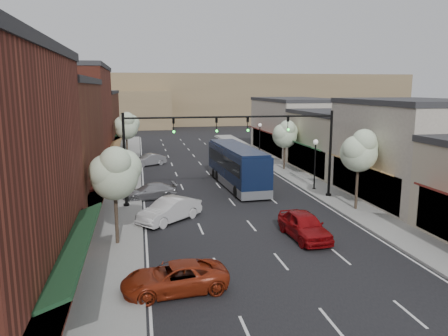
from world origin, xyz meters
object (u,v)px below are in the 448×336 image
lamp_post_far (260,135)px  parked_car_a (175,278)px  parked_car_e (149,160)px  coach_bus (237,165)px  tree_right_far (285,133)px  tree_left_near (115,172)px  parked_car_b (170,210)px  lamp_post_near (315,156)px  signal_mast_left (157,145)px  red_hatchback (304,225)px  signal_mast_right (302,141)px  parked_car_c (150,191)px  tree_right_near (360,150)px  tree_left_far (127,125)px

lamp_post_far → parked_car_a: lamp_post_far is taller
parked_car_e → coach_bus: bearing=2.4°
tree_right_far → tree_left_near: tree_left_near is taller
parked_car_b → tree_left_near: bearing=-80.4°
tree_right_far → lamp_post_near: bearing=-93.3°
signal_mast_left → red_hatchback: (8.07, -8.89, -3.83)m
signal_mast_right → lamp_post_far: 20.19m
parked_car_a → coach_bus: bearing=154.0°
red_hatchback → parked_car_c: bearing=124.3°
red_hatchback → parked_car_b: red_hatchback is taller
tree_right_near → red_hatchback: 8.46m
tree_right_far → tree_left_far: size_ratio=0.89×
lamp_post_near → parked_car_b: size_ratio=0.93×
signal_mast_left → lamp_post_far: signal_mast_left is taller
signal_mast_right → tree_left_far: 22.68m
signal_mast_right → signal_mast_left: 11.24m
coach_bus → parked_car_c: coach_bus is taller
red_hatchback → parked_car_e: bearing=104.0°
tree_left_far → parked_car_b: 22.58m
coach_bus → parked_car_e: 14.33m
signal_mast_right → lamp_post_near: (2.18, 2.50, -1.62)m
lamp_post_near → coach_bus: 6.96m
signal_mast_right → tree_left_near: size_ratio=1.44×
coach_bus → tree_right_near: bearing=-57.7°
lamp_post_far → coach_bus: 15.86m
tree_left_far → parked_car_c: 16.38m
tree_left_near → tree_right_near: bearing=13.5°
lamp_post_near → parked_car_c: 14.20m
coach_bus → parked_car_e: size_ratio=2.95×
parked_car_e → tree_right_far: bearing=39.1°
coach_bus → parked_car_b: (-6.69, -9.53, -1.11)m
tree_left_near → lamp_post_near: tree_left_near is taller
tree_right_near → coach_bus: bearing=125.4°
tree_left_near → parked_car_e: tree_left_near is taller
tree_left_near → parked_car_b: (3.16, 3.97, -3.44)m
lamp_post_near → parked_car_c: lamp_post_near is taller
lamp_post_near → parked_car_a: bearing=-128.5°
tree_right_far → tree_left_near: bearing=-129.7°
lamp_post_far → parked_car_c: 22.78m
coach_bus → parked_car_a: bearing=-113.1°
lamp_post_far → red_hatchback: bearing=-100.5°
signal_mast_left → parked_car_e: signal_mast_left is taller
tree_right_far → parked_car_e: bearing=158.6°
signal_mast_left → coach_bus: bearing=37.0°
tree_right_far → lamp_post_near: (-0.55, -9.44, -0.99)m
red_hatchback → parked_car_e: red_hatchback is taller
parked_car_c → parked_car_e: bearing=170.6°
tree_right_near → tree_left_near: size_ratio=1.05×
tree_right_far → red_hatchback: (-5.90, -20.84, -3.20)m
signal_mast_left → parked_car_b: size_ratio=1.73×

